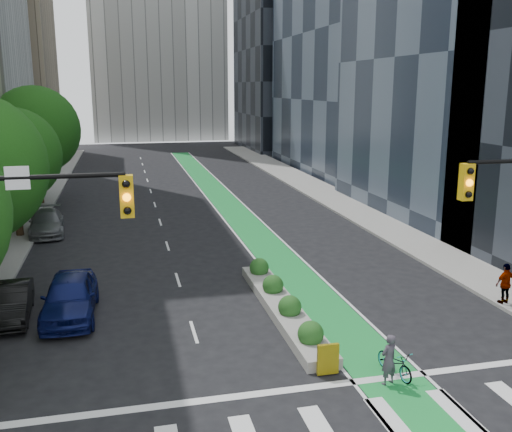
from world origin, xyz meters
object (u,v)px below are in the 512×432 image
parked_car_left_near (70,296)px  parked_car_left_mid (10,302)px  bicycle (395,362)px  parked_car_left_far (47,223)px  median_planter (282,304)px  pedestrian_far (506,284)px  cyclist (389,360)px

parked_car_left_near → parked_car_left_mid: bearing=173.1°
bicycle → parked_car_left_far: bearing=109.9°
median_planter → pedestrian_far: size_ratio=6.00×
parked_car_left_near → cyclist: bearing=-36.9°
parked_car_left_mid → pedestrian_far: 19.88m
cyclist → parked_car_left_far: (-12.30, 21.64, -0.10)m
bicycle → parked_car_left_near: (-10.29, 7.23, 0.40)m
cyclist → parked_car_left_mid: (-12.09, 8.01, -0.13)m
pedestrian_far → cyclist: bearing=23.9°
bicycle → parked_car_left_near: size_ratio=0.34×
parked_car_left_near → pedestrian_far: pedestrian_far is taller
bicycle → pedestrian_far: 8.23m
median_planter → parked_car_left_far: size_ratio=2.10×
pedestrian_far → parked_car_left_mid: bearing=-17.7°
pedestrian_far → bicycle: bearing=22.9°
median_planter → parked_car_left_far: parked_car_left_far is taller
cyclist → parked_car_left_far: cyclist is taller
median_planter → parked_car_left_far: bearing=124.7°
cyclist → parked_car_left_mid: bearing=-54.0°
cyclist → pedestrian_far: size_ratio=0.95×
median_planter → cyclist: cyclist is taller
bicycle → pedestrian_far: pedestrian_far is taller
parked_car_left_mid → parked_car_left_far: bearing=87.3°
median_planter → bicycle: (2.06, -5.70, 0.07)m
cyclist → pedestrian_far: 8.86m
parked_car_left_near → parked_car_left_far: 14.16m
cyclist → bicycle: bearing=-155.2°
pedestrian_far → parked_car_left_near: bearing=-17.9°
cyclist → parked_car_left_near: size_ratio=0.33×
bicycle → parked_car_left_near: bearing=133.8°
cyclist → parked_car_left_near: (-9.83, 7.69, 0.03)m
median_planter → parked_car_left_mid: 10.66m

